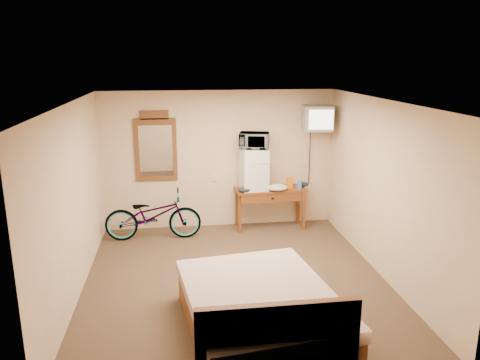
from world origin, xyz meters
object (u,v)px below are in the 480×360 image
at_px(mini_fridge, 254,169).
at_px(crt_television, 318,118).
at_px(desk, 271,196).
at_px(bed, 261,312).
at_px(blue_cup, 300,185).
at_px(bicycle, 153,215).
at_px(microwave, 254,141).
at_px(wall_mirror, 156,147).

bearing_deg(mini_fridge, crt_television, -0.49).
bearing_deg(desk, bed, -103.31).
xyz_separation_m(mini_fridge, crt_television, (1.13, -0.01, 0.89)).
relative_size(blue_cup, bed, 0.06).
xyz_separation_m(blue_cup, bicycle, (-2.62, -0.19, -0.39)).
xyz_separation_m(microwave, crt_television, (1.13, -0.01, 0.38)).
bearing_deg(bicycle, microwave, -80.67).
height_order(mini_fridge, bicycle, mini_fridge).
distance_m(mini_fridge, blue_cup, 0.88).
bearing_deg(microwave, crt_television, 14.42).
distance_m(desk, bicycle, 2.12).
bearing_deg(microwave, mini_fridge, -108.75).
height_order(desk, microwave, microwave).
bearing_deg(crt_television, desk, -178.69).
height_order(desk, bicycle, bicycle).
relative_size(crt_television, wall_mirror, 0.49).
height_order(bicycle, bed, bed).
xyz_separation_m(wall_mirror, bicycle, (-0.08, -0.51, -1.09)).
bearing_deg(blue_cup, crt_television, 12.75).
bearing_deg(wall_mirror, mini_fridge, -8.01).
bearing_deg(bicycle, mini_fridge, -80.67).
xyz_separation_m(desk, crt_television, (0.83, 0.02, 1.39)).
relative_size(blue_cup, crt_television, 0.24).
height_order(desk, bed, bed).
bearing_deg(bicycle, crt_television, -84.14).
xyz_separation_m(crt_television, bicycle, (-2.93, -0.26, -1.58)).
bearing_deg(desk, blue_cup, -5.48).
distance_m(crt_television, bed, 4.14).
height_order(blue_cup, crt_television, crt_television).
distance_m(mini_fridge, crt_television, 1.44).
relative_size(microwave, bicycle, 0.31).
bearing_deg(wall_mirror, crt_television, -5.04).
distance_m(blue_cup, bicycle, 2.66).
relative_size(desk, microwave, 2.55).
bearing_deg(mini_fridge, bicycle, -171.47).
xyz_separation_m(desk, bicycle, (-2.10, -0.24, -0.19)).
height_order(crt_television, bicycle, crt_television).
height_order(desk, crt_television, crt_television).
distance_m(blue_cup, bed, 3.62).
bearing_deg(microwave, bicycle, -156.54).
bearing_deg(crt_television, microwave, 179.50).
bearing_deg(desk, wall_mirror, 172.39).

